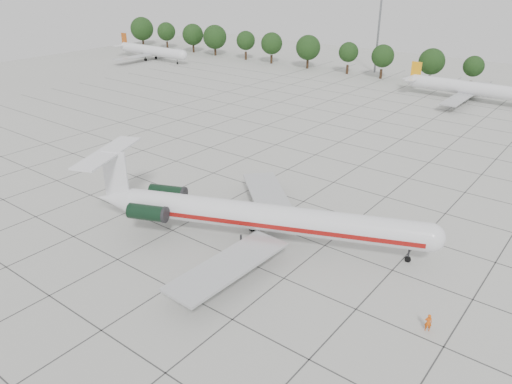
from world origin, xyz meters
TOP-DOWN VIEW (x-y plane):
  - ground at (0.00, 0.00)m, footprint 260.00×260.00m
  - apron_joints at (0.00, 15.00)m, footprint 170.00×170.00m
  - main_airliner at (0.93, -4.20)m, footprint 37.97×28.59m
  - ground_crew at (22.15, -6.85)m, footprint 0.73×0.65m
  - bg_airliner_a at (-94.86, 65.98)m, footprint 28.24×27.20m
  - bg_airliner_c at (1.58, 74.84)m, footprint 28.24×27.20m
  - tree_line at (-11.68, 85.00)m, footprint 249.86×8.44m
  - floodlight_mast at (-30.00, 92.00)m, footprint 1.60×1.60m

SIDE VIEW (x-z plane):
  - ground at x=0.00m, z-range 0.00..0.00m
  - apron_joints at x=0.00m, z-range 0.00..0.02m
  - ground_crew at x=22.15m, z-range 0.00..1.69m
  - bg_airliner_a at x=-94.86m, z-range -0.79..6.61m
  - bg_airliner_c at x=1.58m, z-range -0.79..6.61m
  - main_airliner at x=0.93m, z-range -1.36..7.90m
  - tree_line at x=-11.68m, z-range 0.87..11.09m
  - floodlight_mast at x=-30.00m, z-range 1.56..27.01m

